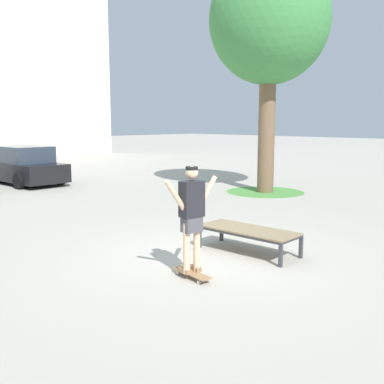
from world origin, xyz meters
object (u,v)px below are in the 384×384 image
Objects in this scene: car_black at (24,166)px; skateboard at (192,273)px; skater at (192,212)px; skate_box at (248,231)px; tree_near_right at (269,22)px.

skateboard is at bearing -104.14° from car_black.
skateboard is 0.48× the size of skater.
car_black reaches higher than skate_box.
skater is 10.42m from tree_near_right.
car_black is at bearing 121.78° from tree_near_right.
tree_near_right is at bearing 28.75° from skateboard.
skater is (-1.77, -0.25, 0.66)m from skate_box.
skateboard is (-1.77, -0.25, -0.34)m from skate_box.
skate_box is 12.41m from car_black.
tree_near_right is (6.41, 4.24, 5.32)m from skate_box.
skateboard is 0.99m from skater.
skater is (0.00, 0.00, 0.99)m from skateboard.
tree_near_right is at bearing -58.22° from car_black.
skateboard is 12.98m from car_black.
skater reaches higher than car_black.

